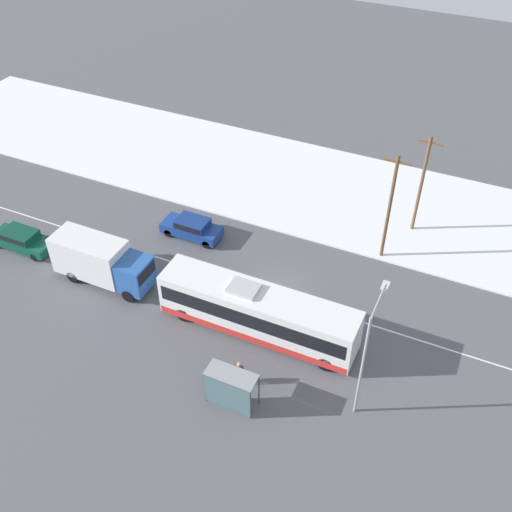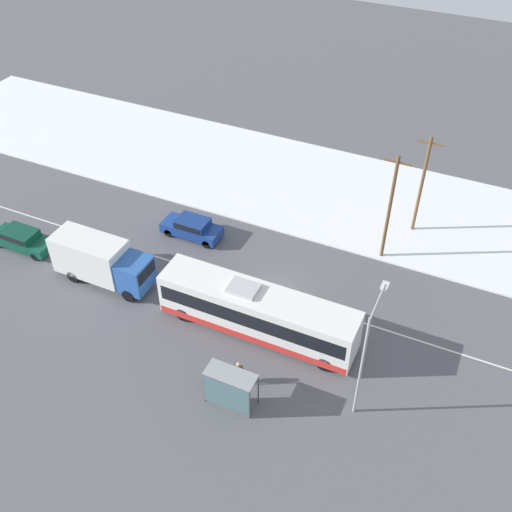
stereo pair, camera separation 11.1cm
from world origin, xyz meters
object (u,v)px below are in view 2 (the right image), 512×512
sedan_car (192,227)px  utility_pole_roadside (390,207)px  utility_pole_snowlot (422,184)px  streetlamp (367,346)px  city_bus (257,312)px  bus_shelter (229,387)px  box_truck (101,260)px  pedestrian_at_stop (239,370)px  parked_car_near_truck (22,238)px

sedan_car → utility_pole_roadside: size_ratio=0.54×
utility_pole_snowlot → utility_pole_roadside: bearing=-107.7°
streetlamp → utility_pole_snowlot: utility_pole_snowlot is taller
city_bus → sedan_car: 10.65m
city_bus → bus_shelter: bearing=-80.8°
city_bus → bus_shelter: (0.93, -5.71, 0.03)m
city_bus → bus_shelter: 5.79m
city_bus → box_truck: size_ratio=1.80×
box_truck → utility_pole_roadside: bearing=32.0°
city_bus → pedestrian_at_stop: city_bus is taller
box_truck → streetlamp: bearing=-7.4°
utility_pole_snowlot → streetlamp: bearing=-86.7°
box_truck → streetlamp: (18.71, -2.44, 2.96)m
box_truck → sedan_car: size_ratio=1.54×
sedan_car → utility_pole_snowlot: (14.66, 7.55, 3.33)m
pedestrian_at_stop → sedan_car: bearing=130.4°
parked_car_near_truck → streetlamp: streetlamp is taller
pedestrian_at_stop → bus_shelter: size_ratio=0.60×
city_bus → parked_car_near_truck: (-18.83, 0.30, -0.86)m
streetlamp → parked_car_near_truck: bearing=173.7°
parked_car_near_truck → bus_shelter: bearing=-16.9°
sedan_car → bus_shelter: bearing=127.0°
city_bus → parked_car_near_truck: bearing=179.1°
box_truck → bus_shelter: 13.56m
bus_shelter → sedan_car: bearing=127.0°
pedestrian_at_stop → bus_shelter: bus_shelter is taller
streetlamp → bus_shelter: bearing=-153.7°
streetlamp → utility_pole_roadside: 12.92m
box_truck → streetlamp: streetlamp is taller
box_truck → parked_car_near_truck: 7.48m
pedestrian_at_stop → parked_car_near_truck: bearing=167.4°
pedestrian_at_stop → streetlamp: bearing=12.7°
bus_shelter → streetlamp: streetlamp is taller
city_bus → box_truck: city_bus is taller
box_truck → utility_pole_snowlot: bearing=38.8°
pedestrian_at_stop → utility_pole_snowlot: size_ratio=0.21×
parked_car_near_truck → utility_pole_roadside: 26.08m
parked_car_near_truck → utility_pole_snowlot: bearing=28.8°
utility_pole_roadside → parked_car_near_truck: bearing=-157.6°
utility_pole_roadside → utility_pole_snowlot: 4.18m
box_truck → pedestrian_at_stop: (12.14, -3.93, -0.74)m
city_bus → utility_pole_snowlot: utility_pole_snowlot is taller
parked_car_near_truck → utility_pole_snowlot: size_ratio=0.60×
utility_pole_snowlot → pedestrian_at_stop: bearing=-107.2°
bus_shelter → streetlamp: size_ratio=0.38×
utility_pole_snowlot → sedan_car: bearing=-152.8°
sedan_car → parked_car_near_truck: bearing=30.9°
city_bus → box_truck: bearing=-179.3°
city_bus → utility_pole_roadside: (5.05, 10.15, 2.70)m
box_truck → parked_car_near_truck: box_truck is taller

